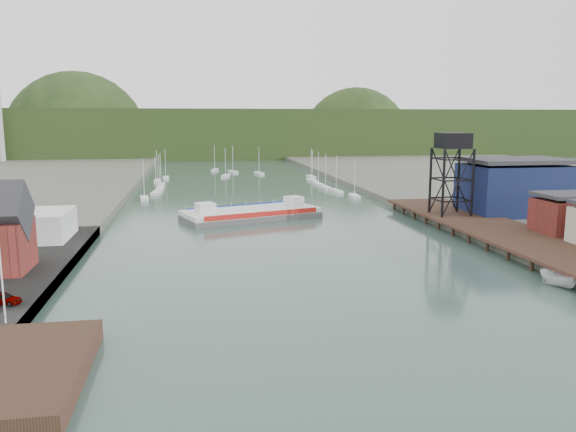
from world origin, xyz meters
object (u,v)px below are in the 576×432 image
object	(u,v)px
motorboat	(559,279)
chain_ferry	(251,213)
lift_tower	(453,146)
car_west_a	(3,298)

from	to	relation	value
motorboat	chain_ferry	bearing A→B (deg)	100.88
lift_tower	chain_ferry	xyz separation A→B (m)	(-38.05, 13.78, -14.48)
chain_ferry	motorboat	bearing A→B (deg)	-77.59
chain_ferry	lift_tower	bearing A→B (deg)	-38.12
chain_ferry	motorboat	xyz separation A→B (m)	(32.80, -55.41, -0.16)
car_west_a	chain_ferry	bearing A→B (deg)	-9.92
motorboat	car_west_a	xyz separation A→B (m)	(-64.78, -0.35, 1.22)
motorboat	car_west_a	world-z (taller)	car_west_a
chain_ferry	car_west_a	bearing A→B (deg)	-138.05
chain_ferry	car_west_a	size ratio (longest dim) A/B	8.15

